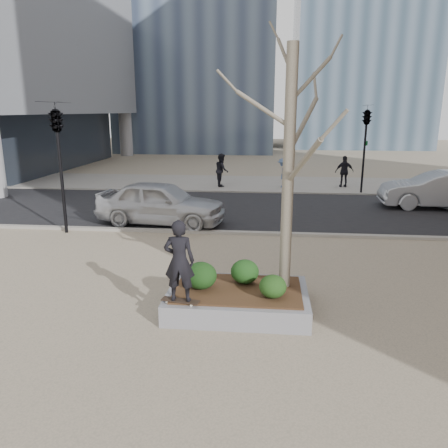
# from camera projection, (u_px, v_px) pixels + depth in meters

# --- Properties ---
(ground) EXTENTS (120.00, 120.00, 0.00)m
(ground) POSITION_uv_depth(u_px,v_px,m) (192.00, 308.00, 9.60)
(ground) COLOR gray
(ground) RESTS_ON ground
(street) EXTENTS (60.00, 8.00, 0.02)m
(street) POSITION_uv_depth(u_px,v_px,m) (231.00, 209.00, 19.23)
(street) COLOR black
(street) RESTS_ON ground
(far_sidewalk) EXTENTS (60.00, 6.00, 0.02)m
(far_sidewalk) POSITION_uv_depth(u_px,v_px,m) (241.00, 183.00, 25.97)
(far_sidewalk) COLOR gray
(far_sidewalk) RESTS_ON ground
(planter) EXTENTS (3.00, 2.00, 0.45)m
(planter) POSITION_uv_depth(u_px,v_px,m) (238.00, 300.00, 9.45)
(planter) COLOR gray
(planter) RESTS_ON ground
(planter_mulch) EXTENTS (2.70, 1.70, 0.04)m
(planter_mulch) POSITION_uv_depth(u_px,v_px,m) (238.00, 290.00, 9.39)
(planter_mulch) COLOR #382314
(planter_mulch) RESTS_ON planter
(sycamore_tree) EXTENTS (2.80, 2.80, 6.60)m
(sycamore_tree) POSITION_uv_depth(u_px,v_px,m) (290.00, 132.00, 8.74)
(sycamore_tree) COLOR gray
(sycamore_tree) RESTS_ON planter_mulch
(shrub_left) EXTENTS (0.68, 0.68, 0.58)m
(shrub_left) POSITION_uv_depth(u_px,v_px,m) (201.00, 276.00, 9.34)
(shrub_left) COLOR #183711
(shrub_left) RESTS_ON planter_mulch
(shrub_middle) EXTENTS (0.62, 0.62, 0.53)m
(shrub_middle) POSITION_uv_depth(u_px,v_px,m) (245.00, 272.00, 9.64)
(shrub_middle) COLOR #143912
(shrub_middle) RESTS_ON planter_mulch
(shrub_right) EXTENTS (0.56, 0.56, 0.48)m
(shrub_right) POSITION_uv_depth(u_px,v_px,m) (273.00, 286.00, 8.90)
(shrub_right) COLOR #193811
(shrub_right) RESTS_ON planter_mulch
(skateboard) EXTENTS (0.80, 0.34, 0.08)m
(skateboard) POSITION_uv_depth(u_px,v_px,m) (180.00, 302.00, 8.75)
(skateboard) COLOR black
(skateboard) RESTS_ON planter
(skateboarder) EXTENTS (0.61, 0.41, 1.66)m
(skateboarder) POSITION_uv_depth(u_px,v_px,m) (179.00, 261.00, 8.53)
(skateboarder) COLOR black
(skateboarder) RESTS_ON skateboard
(police_car) EXTENTS (5.06, 2.60, 1.65)m
(police_car) POSITION_uv_depth(u_px,v_px,m) (161.00, 203.00, 16.43)
(police_car) COLOR #BBBCC0
(police_car) RESTS_ON street
(car_silver) EXTENTS (4.99, 1.95, 1.62)m
(car_silver) POSITION_uv_depth(u_px,v_px,m) (439.00, 190.00, 19.14)
(car_silver) COLOR #94979C
(car_silver) RESTS_ON street
(pedestrian_a) EXTENTS (0.86, 1.02, 1.85)m
(pedestrian_a) POSITION_uv_depth(u_px,v_px,m) (222.00, 170.00, 24.70)
(pedestrian_a) COLOR black
(pedestrian_a) RESTS_ON far_sidewalk
(pedestrian_b) EXTENTS (0.65, 1.07, 1.62)m
(pedestrian_b) POSITION_uv_depth(u_px,v_px,m) (283.00, 173.00, 24.45)
(pedestrian_b) COLOR #485E82
(pedestrian_b) RESTS_ON far_sidewalk
(pedestrian_c) EXTENTS (1.06, 0.53, 1.75)m
(pedestrian_c) POSITION_uv_depth(u_px,v_px,m) (344.00, 172.00, 24.45)
(pedestrian_c) COLOR black
(pedestrian_c) RESTS_ON far_sidewalk
(traffic_light_near) EXTENTS (0.60, 2.48, 4.50)m
(traffic_light_near) POSITION_uv_depth(u_px,v_px,m) (61.00, 169.00, 14.97)
(traffic_light_near) COLOR black
(traffic_light_near) RESTS_ON ground
(traffic_light_far) EXTENTS (0.60, 2.48, 4.50)m
(traffic_light_far) POSITION_uv_depth(u_px,v_px,m) (364.00, 150.00, 22.46)
(traffic_light_far) COLOR black
(traffic_light_far) RESTS_ON ground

